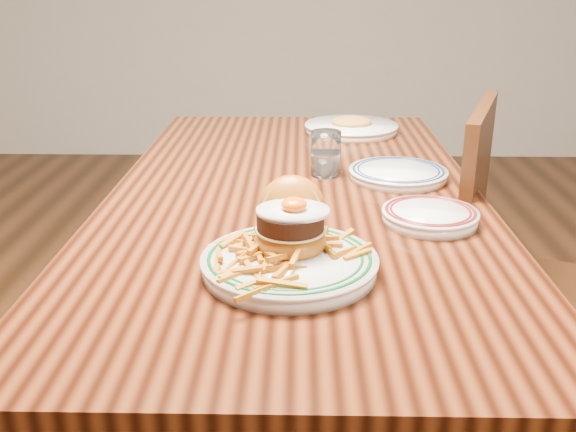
{
  "coord_description": "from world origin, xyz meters",
  "views": [
    {
      "loc": [
        0.01,
        -1.4,
        1.22
      ],
      "look_at": [
        -0.01,
        -0.44,
        0.86
      ],
      "focal_mm": 40.0,
      "sensor_mm": 36.0,
      "label": 1
    }
  ],
  "objects_px": {
    "main_plate": "(290,247)",
    "side_plate": "(430,215)",
    "table": "(295,226)",
    "chair_right": "(515,276)"
  },
  "relations": [
    {
      "from": "main_plate",
      "to": "chair_right",
      "type": "bearing_deg",
      "value": 42.43
    },
    {
      "from": "chair_right",
      "to": "side_plate",
      "type": "distance_m",
      "value": 0.49
    },
    {
      "from": "chair_right",
      "to": "main_plate",
      "type": "bearing_deg",
      "value": 61.83
    },
    {
      "from": "main_plate",
      "to": "table",
      "type": "bearing_deg",
      "value": 90.39
    },
    {
      "from": "table",
      "to": "chair_right",
      "type": "height_order",
      "value": "chair_right"
    },
    {
      "from": "side_plate",
      "to": "chair_right",
      "type": "bearing_deg",
      "value": 64.24
    },
    {
      "from": "table",
      "to": "chair_right",
      "type": "bearing_deg",
      "value": 8.84
    },
    {
      "from": "table",
      "to": "main_plate",
      "type": "distance_m",
      "value": 0.43
    },
    {
      "from": "main_plate",
      "to": "side_plate",
      "type": "bearing_deg",
      "value": 38.97
    },
    {
      "from": "table",
      "to": "side_plate",
      "type": "xyz_separation_m",
      "value": [
        0.27,
        -0.2,
        0.11
      ]
    }
  ]
}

